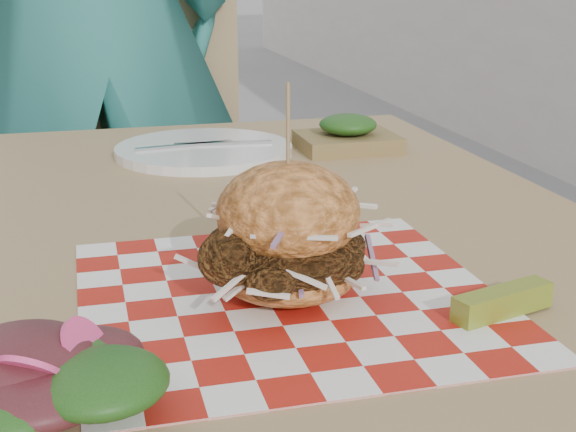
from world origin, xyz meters
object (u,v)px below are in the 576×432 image
(diner, at_px, (86,1))
(patio_chair, at_px, (163,169))
(sandwich, at_px, (288,239))
(patio_table, at_px, (256,292))

(diner, distance_m, patio_chair, 0.43)
(sandwich, bearing_deg, patio_chair, 89.20)
(diner, bearing_deg, patio_table, 91.54)
(diner, xyz_separation_m, patio_table, (0.15, -1.03, -0.28))
(diner, relative_size, sandwich, 10.14)
(patio_table, bearing_deg, sandwich, -93.89)
(patio_chair, distance_m, sandwich, 1.29)
(sandwich, bearing_deg, patio_table, 86.11)
(patio_table, height_order, sandwich, sandwich)
(patio_table, relative_size, patio_chair, 1.26)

